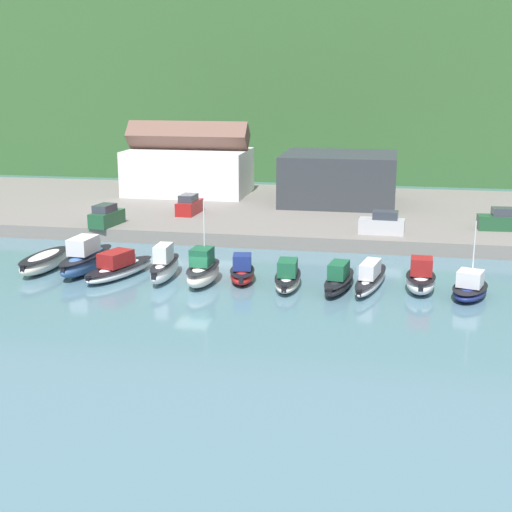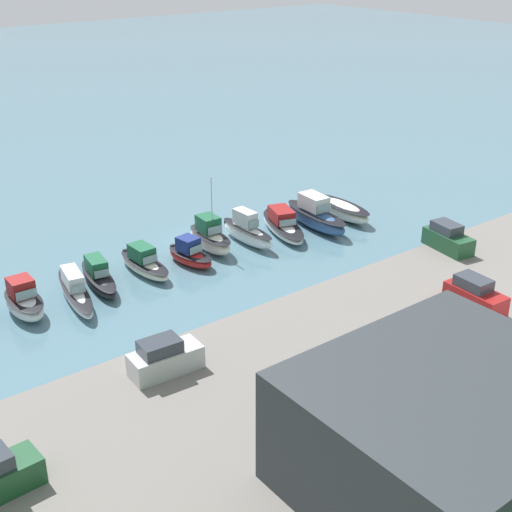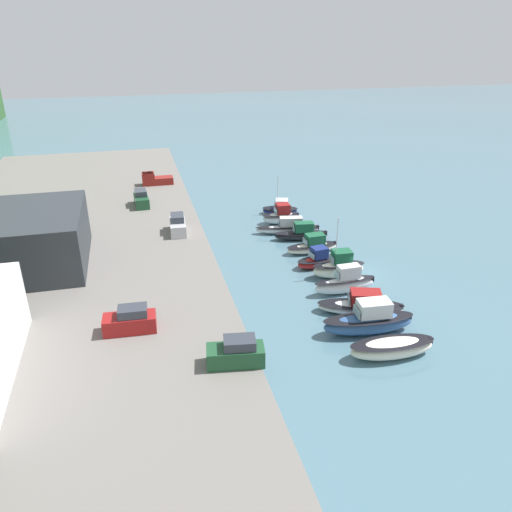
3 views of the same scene
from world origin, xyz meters
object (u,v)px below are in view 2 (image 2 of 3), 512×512
object	(u,v)px
parked_car_2	(448,239)
moored_boat_6	(144,263)
parked_car_3	(165,358)
moored_boat_4	(210,238)
moored_boat_1	(315,216)
moored_boat_2	(283,225)
moored_boat_8	(75,290)
parked_car_0	(475,295)
moored_boat_0	(342,210)
moored_boat_9	(24,301)
moored_boat_5	(190,255)
moored_boat_7	(98,277)
moored_boat_3	(247,231)

from	to	relation	value
parked_car_2	moored_boat_6	bearing A→B (deg)	-25.06
parked_car_3	parked_car_2	bearing A→B (deg)	96.52
moored_boat_4	parked_car_3	world-z (taller)	moored_boat_4
moored_boat_1	moored_boat_6	world-z (taller)	moored_boat_1
moored_boat_2	moored_boat_8	xyz separation A→B (m)	(20.01, 0.62, -0.00)
moored_boat_6	parked_car_0	distance (m)	24.88
moored_boat_0	parked_car_2	world-z (taller)	parked_car_2
moored_boat_8	moored_boat_9	bearing A→B (deg)	8.26
moored_boat_1	moored_boat_5	bearing A→B (deg)	2.93
moored_boat_0	moored_boat_5	xyz separation A→B (m)	(16.78, -0.07, 0.00)
moored_boat_2	moored_boat_6	size ratio (longest dim) A/B	1.31
moored_boat_5	moored_boat_7	distance (m)	7.68
moored_boat_2	moored_boat_6	xyz separation A→B (m)	(13.77, -0.34, 0.02)
moored_boat_7	parked_car_0	size ratio (longest dim) A/B	1.58
moored_boat_4	parked_car_2	xyz separation A→B (m)	(-13.52, 13.80, 1.10)
moored_boat_0	moored_boat_5	distance (m)	16.78
moored_boat_2	moored_boat_5	xyz separation A→B (m)	(10.05, 0.50, 0.04)
moored_boat_5	moored_boat_6	world-z (taller)	moored_boat_5
parked_car_0	moored_boat_8	bearing A→B (deg)	-41.21
parked_car_0	parked_car_3	distance (m)	21.37
moored_boat_6	parked_car_3	world-z (taller)	parked_car_3
moored_boat_1	moored_boat_9	world-z (taller)	moored_boat_1
moored_boat_9	parked_car_2	bearing A→B (deg)	158.77
parked_car_2	parked_car_3	world-z (taller)	same
moored_boat_9	moored_boat_7	bearing A→B (deg)	-171.03
moored_boat_0	moored_boat_4	size ratio (longest dim) A/B	1.08
moored_boat_3	moored_boat_2	bearing A→B (deg)	177.34
moored_boat_4	moored_boat_7	bearing A→B (deg)	5.50
moored_boat_1	parked_car_2	world-z (taller)	parked_car_2
moored_boat_1	moored_boat_9	size ratio (longest dim) A/B	1.63
moored_boat_7	moored_boat_9	size ratio (longest dim) A/B	1.36
parked_car_0	moored_boat_0	bearing A→B (deg)	-105.45
moored_boat_2	moored_boat_3	world-z (taller)	moored_boat_3
moored_boat_4	moored_boat_1	bearing A→B (deg)	173.99
moored_boat_1	moored_boat_3	bearing A→B (deg)	-2.97
moored_boat_0	moored_boat_2	bearing A→B (deg)	-1.92
moored_boat_3	moored_boat_7	world-z (taller)	moored_boat_3
moored_boat_5	parked_car_3	distance (m)	17.48
moored_boat_2	moored_boat_8	distance (m)	20.02
moored_boat_4	moored_boat_7	xyz separation A→B (m)	(10.47, 0.47, -0.32)
moored_boat_1	moored_boat_2	xyz separation A→B (m)	(3.15, -0.83, -0.36)
moored_boat_0	moored_boat_8	size ratio (longest dim) A/B	0.85
moored_boat_6	moored_boat_8	distance (m)	6.31
moored_boat_2	moored_boat_9	xyz separation A→B (m)	(23.71, 0.46, 0.21)
moored_boat_7	moored_boat_1	bearing A→B (deg)	-174.45
moored_boat_6	moored_boat_8	xyz separation A→B (m)	(6.24, 0.96, -0.02)
moored_boat_3	parked_car_0	world-z (taller)	parked_car_0
moored_boat_4	moored_boat_5	bearing A→B (deg)	27.73
moored_boat_1	moored_boat_9	xyz separation A→B (m)	(26.86, -0.37, -0.15)
parked_car_2	parked_car_0	bearing A→B (deg)	57.69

